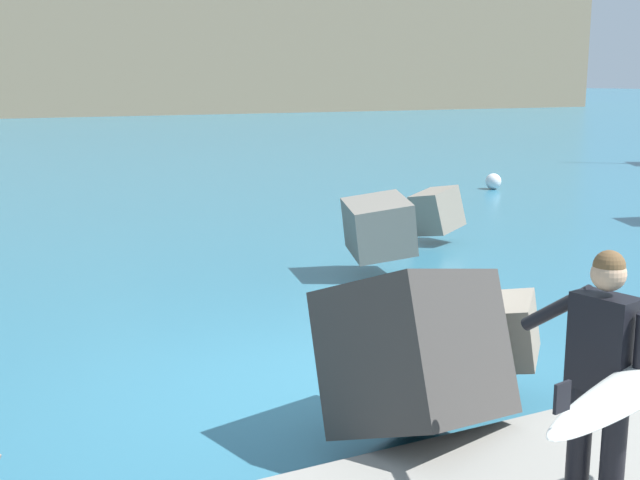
% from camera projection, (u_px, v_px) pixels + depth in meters
% --- Properties ---
extents(ground_plane, '(400.00, 400.00, 0.00)m').
position_uv_depth(ground_plane, '(341.00, 386.00, 7.99)').
color(ground_plane, '#2D6B84').
extents(breakwater_jetty, '(32.05, 8.25, 2.30)m').
position_uv_depth(breakwater_jetty, '(130.00, 281.00, 8.13)').
color(breakwater_jetty, slate).
rests_on(breakwater_jetty, ground).
extents(surfer_with_board, '(2.12, 1.32, 1.78)m').
position_uv_depth(surfer_with_board, '(620.00, 372.00, 4.82)').
color(surfer_with_board, black).
rests_on(surfer_with_board, walkway_path).
extents(mooring_buoy_inner, '(0.44, 0.44, 0.44)m').
position_uv_depth(mooring_buoy_inner, '(493.00, 181.00, 22.24)').
color(mooring_buoy_inner, silver).
rests_on(mooring_buoy_inner, ground).
extents(headland_bluff, '(112.14, 37.43, 18.08)m').
position_uv_depth(headland_bluff, '(36.00, 16.00, 78.54)').
color(headland_bluff, '#847056').
rests_on(headland_bluff, ground).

